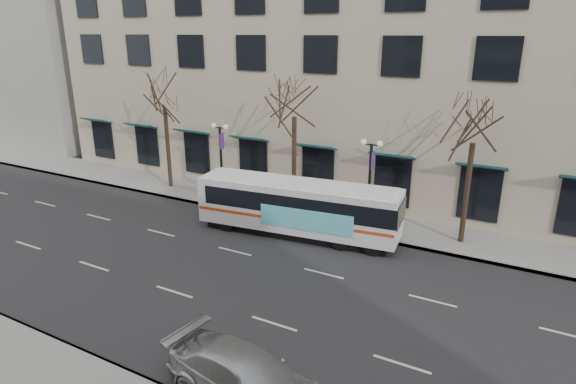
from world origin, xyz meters
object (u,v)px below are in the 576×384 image
Objects in this scene: tree_far_mid at (294,100)px; lamp_post_left at (221,159)px; city_bus at (299,206)px; tree_far_right at (475,124)px; tree_far_left at (164,94)px; silver_car at (247,379)px; lamp_post_right at (370,181)px.

lamp_post_left is (-4.99, -0.60, -3.96)m from tree_far_mid.
tree_far_right is at bearing 13.93° from city_bus.
tree_far_mid reaches higher than tree_far_left.
tree_far_mid is at bearing 180.00° from tree_far_right.
tree_far_right is 1.46× the size of silver_car.
tree_far_mid is at bearing 30.05° from silver_car.
tree_far_mid is 6.41m from lamp_post_right.
city_bus is at bearing 27.51° from silver_car.
tree_far_mid reaches higher than city_bus.
lamp_post_right is (5.01, -0.60, -3.96)m from tree_far_mid.
tree_far_left is at bearing 177.71° from lamp_post_right.
tree_far_right is at bearing 0.00° from tree_far_left.
tree_far_mid is 6.40m from lamp_post_left.
tree_far_mid is 10.01m from tree_far_right.
lamp_post_right is at bearing -6.83° from tree_far_mid.
lamp_post_right is 0.46× the size of city_bus.
tree_far_right is (10.00, -0.00, -0.48)m from tree_far_mid.
lamp_post_right is 0.95× the size of silver_car.
tree_far_mid is at bearing 6.85° from lamp_post_left.
city_bus is at bearing -159.75° from tree_far_right.
city_bus is 12.83m from silver_car.
tree_far_right is 16.43m from silver_car.
city_bus is (-8.12, -2.99, -4.77)m from tree_far_right.
tree_far_left is at bearing 54.59° from silver_car.
city_bus is (-3.13, -2.39, -1.29)m from lamp_post_right.
tree_far_left is 22.95m from silver_car.
lamp_post_left is at bearing 154.47° from city_bus.
tree_far_left is 10.00m from tree_far_mid.
tree_far_right is at bearing -0.00° from tree_far_mid.
tree_far_mid is at bearing 115.84° from city_bus.
lamp_post_right is 4.14m from city_bus.
lamp_post_left is at bearing -173.15° from tree_far_mid.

